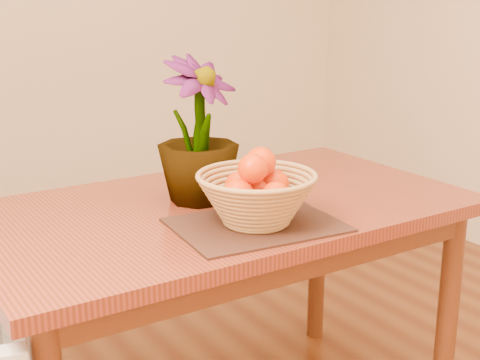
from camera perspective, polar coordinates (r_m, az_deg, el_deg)
table at (r=1.94m, az=-1.42°, el=-4.43°), size 1.40×0.80×0.75m
placemat at (r=1.72m, az=1.40°, el=-3.84°), size 0.44×0.35×0.01m
wicker_basket at (r=1.70m, az=1.42°, el=-1.76°), size 0.31×0.31×0.13m
orange_pile at (r=1.69m, az=1.43°, el=-0.20°), size 0.21×0.20×0.14m
potted_plant at (r=1.88m, az=-3.60°, el=4.25°), size 0.30×0.30×0.41m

